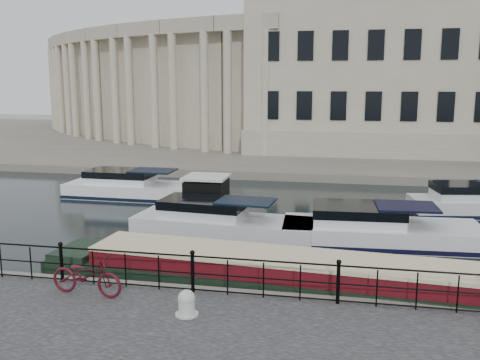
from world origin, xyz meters
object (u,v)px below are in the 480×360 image
at_px(narrowboat, 305,283).
at_px(harbour_hut, 207,200).
at_px(mooring_bollard, 187,303).
at_px(bicycle, 87,275).

height_order(narrowboat, harbour_hut, harbour_hut).
distance_m(mooring_bollard, narrowboat, 4.26).
bearing_deg(mooring_bollard, bicycle, 167.01).
height_order(bicycle, narrowboat, bicycle).
distance_m(bicycle, harbour_hut, 10.54).
xyz_separation_m(mooring_bollard, harbour_hut, (-2.45, 11.23, 0.09)).
distance_m(mooring_bollard, harbour_hut, 11.49).
bearing_deg(bicycle, mooring_bollard, -97.02).
bearing_deg(harbour_hut, narrowboat, -56.60).
bearing_deg(mooring_bollard, narrowboat, 49.42).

